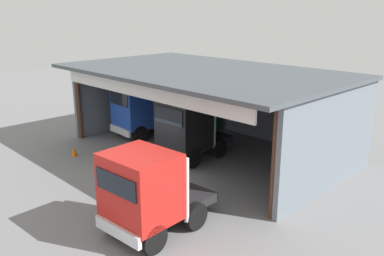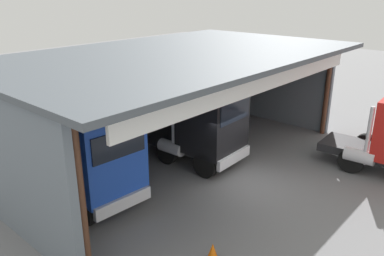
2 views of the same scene
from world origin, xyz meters
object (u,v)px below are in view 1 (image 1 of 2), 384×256
truck_blue_right_bay (140,108)px  truck_black_left_bay (187,126)px  oil_drum (215,124)px  tool_cart (300,147)px  truck_red_yard_outside (147,192)px  traffic_cone (74,151)px

truck_blue_right_bay → truck_black_left_bay: bearing=174.7°
oil_drum → tool_cart: 6.77m
truck_red_yard_outside → tool_cart: size_ratio=4.60×
truck_blue_right_bay → tool_cart: bearing=-151.8°
truck_black_left_bay → oil_drum: bearing=-64.6°
tool_cart → truck_blue_right_bay: bearing=-154.8°
traffic_cone → truck_red_yard_outside: bearing=-13.0°
truck_red_yard_outside → tool_cart: 11.59m
truck_black_left_bay → oil_drum: truck_black_left_bay is taller
traffic_cone → truck_blue_right_bay: bearing=94.0°
oil_drum → traffic_cone: oil_drum is taller
truck_black_left_bay → traffic_cone: bearing=38.7°
truck_black_left_bay → truck_red_yard_outside: bearing=123.4°
truck_black_left_bay → truck_red_yard_outside: size_ratio=0.99×
tool_cart → traffic_cone: (-8.86, -9.32, -0.22)m
truck_blue_right_bay → tool_cart: truck_blue_right_bay is taller
tool_cart → truck_red_yard_outside: bearing=-87.0°
truck_blue_right_bay → traffic_cone: bearing=97.0°
truck_red_yard_outside → truck_black_left_bay: bearing=-57.9°
truck_blue_right_bay → oil_drum: size_ratio=5.58×
truck_blue_right_bay → truck_red_yard_outside: size_ratio=1.14×
tool_cart → traffic_cone: bearing=-133.6°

